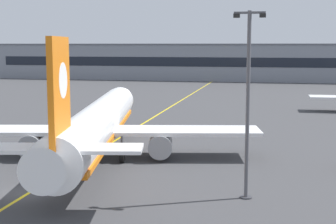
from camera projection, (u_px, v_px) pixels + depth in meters
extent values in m
plane|color=#3D3D3F|center=(24.00, 193.00, 38.30)|extent=(400.00, 400.00, 0.00)
cube|color=yellow|center=(135.00, 129.00, 67.34)|extent=(2.88, 179.99, 0.01)
cylinder|color=white|center=(97.00, 123.00, 49.56)|extent=(10.97, 36.03, 3.80)
cone|color=white|center=(119.00, 101.00, 68.69)|extent=(4.06, 3.27, 3.61)
cone|color=white|center=(48.00, 166.00, 30.28)|extent=(3.36, 3.32, 2.85)
cube|color=orange|center=(98.00, 133.00, 49.70)|extent=(10.31, 33.19, 0.44)
cube|color=black|center=(118.00, 98.00, 66.72)|extent=(3.01, 1.65, 0.60)
cube|color=white|center=(99.00, 131.00, 50.27)|extent=(32.31, 11.14, 0.36)
cylinder|color=gray|center=(34.00, 144.00, 49.53)|extent=(2.98, 3.99, 2.30)
cylinder|color=black|center=(39.00, 141.00, 51.37)|extent=(1.95, 0.57, 1.95)
cylinder|color=gray|center=(160.00, 145.00, 49.35)|extent=(2.98, 3.99, 2.30)
cylinder|color=black|center=(161.00, 141.00, 51.18)|extent=(1.95, 0.57, 1.95)
cube|color=orange|center=(59.00, 92.00, 33.30)|extent=(1.36, 4.78, 7.20)
cylinder|color=white|center=(60.00, 80.00, 33.50)|extent=(0.91, 2.44, 2.40)
cube|color=white|center=(59.00, 149.00, 33.20)|extent=(11.34, 4.96, 0.24)
cylinder|color=#4C4C51|center=(115.00, 121.00, 64.20)|extent=(0.24, 0.24, 1.60)
cylinder|color=black|center=(115.00, 129.00, 64.34)|extent=(0.57, 0.96, 0.90)
cylinder|color=#4C4C51|center=(67.00, 144.00, 47.85)|extent=(0.24, 0.24, 1.60)
cylinder|color=black|center=(67.00, 156.00, 48.00)|extent=(0.65, 1.35, 1.30)
cylinder|color=#4C4C51|center=(122.00, 144.00, 47.77)|extent=(0.24, 0.24, 1.60)
cylinder|color=black|center=(122.00, 156.00, 47.92)|extent=(0.65, 1.35, 1.30)
cylinder|color=#515156|center=(248.00, 107.00, 36.08)|extent=(0.28, 0.28, 13.48)
cylinder|color=#333338|center=(246.00, 197.00, 36.97)|extent=(0.90, 0.90, 0.10)
cube|color=#515156|center=(250.00, 13.00, 35.21)|extent=(2.20, 0.16, 0.16)
cube|color=black|center=(237.00, 16.00, 35.43)|extent=(0.44, 0.36, 0.28)
cube|color=black|center=(263.00, 15.00, 35.04)|extent=(0.44, 0.36, 0.28)
cone|color=orange|center=(154.00, 130.00, 64.54)|extent=(0.36, 0.36, 0.55)
cylinder|color=white|center=(154.00, 130.00, 64.54)|extent=(0.23, 0.23, 0.07)
cube|color=orange|center=(154.00, 132.00, 64.58)|extent=(0.44, 0.44, 0.03)
cube|color=gray|center=(205.00, 63.00, 158.42)|extent=(136.05, 12.00, 11.01)
cube|color=black|center=(202.00, 62.00, 152.51)|extent=(130.61, 0.12, 2.80)
cube|color=#595C63|center=(205.00, 44.00, 157.67)|extent=(136.45, 12.40, 0.40)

